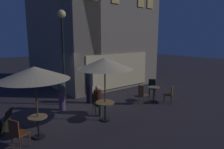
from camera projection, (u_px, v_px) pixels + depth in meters
name	position (u px, v px, depth m)	size (l,w,h in m)	color
ground_plane	(69.00, 109.00, 9.04)	(60.00, 60.00, 0.00)	#2A252A
cafe_building	(81.00, 27.00, 13.09)	(6.74, 8.41, 8.03)	gray
street_lamp_near_corner	(62.00, 35.00, 9.05)	(0.38, 0.38, 4.52)	black
menu_sandwich_board	(1.00, 122.00, 6.62)	(0.83, 0.80, 0.85)	black
cafe_table_0	(105.00, 107.00, 7.67)	(0.75, 0.75, 0.77)	black
cafe_table_1	(38.00, 124.00, 6.34)	(0.61, 0.61, 0.73)	black
cafe_table_2	(154.00, 92.00, 10.13)	(0.60, 0.60, 0.76)	black
patio_umbrella_0	(105.00, 64.00, 7.36)	(2.14, 2.14, 2.51)	black
patio_umbrella_1	(34.00, 73.00, 6.04)	(2.18, 2.18, 2.37)	black
cafe_chair_0	(97.00, 102.00, 8.46)	(0.47, 0.47, 0.86)	brown
cafe_chair_1	(17.00, 132.00, 5.64)	(0.55, 0.55, 0.94)	#5F2E18
cafe_chair_2	(170.00, 93.00, 9.78)	(0.56, 0.56, 0.90)	brown
cafe_chair_3	(152.00, 86.00, 10.95)	(0.55, 0.55, 0.98)	black
cafe_chair_4	(142.00, 93.00, 9.64)	(0.41, 0.41, 0.96)	brown
patron_seated_0	(98.00, 98.00, 8.30)	(0.41, 0.53, 1.26)	#354A2A
patron_standing_1	(62.00, 92.00, 8.78)	(0.33, 0.33, 1.66)	#624169
patron_standing_2	(89.00, 86.00, 9.76)	(0.37, 0.37, 1.74)	black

